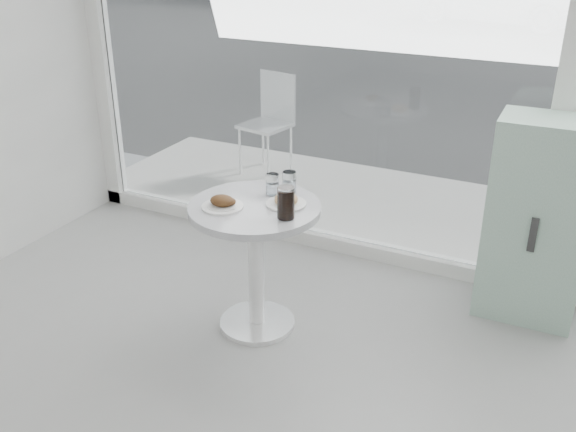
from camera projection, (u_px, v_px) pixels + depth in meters
The scene contains 11 objects.
storefront at pixel (429, 6), 3.72m from camera, with size 5.00×0.14×3.00m.
main_table at pixel (255, 241), 3.55m from camera, with size 0.72×0.72×0.77m.
patio_deck at pixel (427, 215), 5.11m from camera, with size 5.60×1.60×0.05m, color silver.
street at pixel (564, 21), 15.05m from camera, with size 40.00×24.00×0.00m, color #313131.
mint_cabinet at pixel (537, 221), 3.66m from camera, with size 0.56×0.40×1.21m.
patio_chair at pixel (270, 117), 5.75m from camera, with size 0.46×0.46×0.90m.
plate_fritter at pixel (223, 203), 3.41m from camera, with size 0.22×0.22×0.07m.
plate_donut at pixel (286, 201), 3.45m from camera, with size 0.22×0.22×0.05m.
water_tumbler_a at pixel (273, 185), 3.57m from camera, with size 0.07×0.07×0.12m.
water_tumbler_b at pixel (289, 183), 3.59m from camera, with size 0.08×0.08×0.12m.
cola_glass at pixel (286, 203), 3.27m from camera, with size 0.09×0.09×0.17m.
Camera 1 is at (1.06, -0.85, 2.17)m, focal length 40.00 mm.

